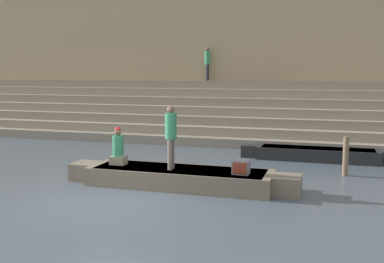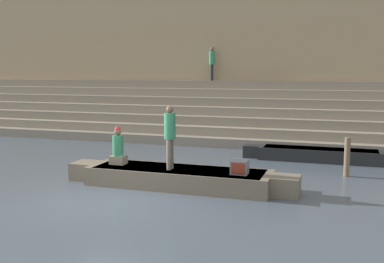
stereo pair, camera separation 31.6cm
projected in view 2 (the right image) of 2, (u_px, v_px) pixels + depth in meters
name	position (u px, v px, depth m)	size (l,w,h in m)	color
ground_plane	(108.00, 199.00, 11.41)	(120.00, 120.00, 0.00)	#4C5660
ghat_steps	(219.00, 118.00, 21.62)	(36.00, 4.09, 2.77)	gray
back_wall	(230.00, 40.00, 23.05)	(34.20, 1.28, 9.73)	tan
rowboat_main	(179.00, 177.00, 12.63)	(6.68, 1.57, 0.52)	#756651
person_standing	(170.00, 133.00, 12.40)	(0.32, 0.32, 1.77)	#756656
person_rowing	(118.00, 149.00, 13.16)	(0.45, 0.35, 1.12)	gray
tv_set	(240.00, 167.00, 11.89)	(0.45, 0.40, 0.38)	slate
moored_boat_shore	(319.00, 154.00, 16.24)	(5.53, 1.01, 0.46)	black
mooring_post	(347.00, 157.00, 13.82)	(0.18, 0.18, 1.22)	brown
person_on_steps	(212.00, 61.00, 22.57)	(0.29, 0.29, 1.68)	#28282D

